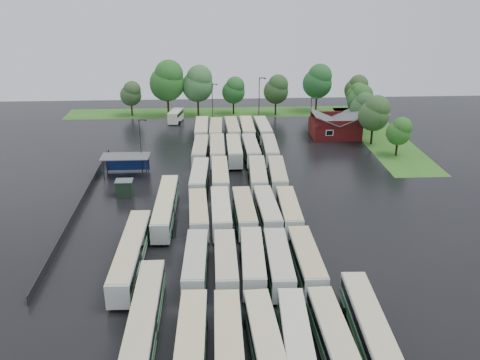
{
  "coord_description": "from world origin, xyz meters",
  "views": [
    {
      "loc": [
        -2.33,
        -66.07,
        33.34
      ],
      "look_at": [
        2.0,
        12.0,
        2.5
      ],
      "focal_mm": 40.0,
      "sensor_mm": 36.0,
      "label": 1
    }
  ],
  "objects": [
    {
      "name": "bus_r0c0",
      "position": [
        -4.54,
        -25.97,
        1.88
      ],
      "size": [
        2.89,
        12.35,
        3.42
      ],
      "rotation": [
        0.0,
        0.0,
        -0.02
      ],
      "color": "silver",
      "rests_on": "ground"
    },
    {
      "name": "tree_north_6",
      "position": [
        33.64,
        62.62,
        6.13
      ],
      "size": [
        5.76,
        5.76,
        9.53
      ],
      "color": "#2F2013",
      "rests_on": "ground"
    },
    {
      "name": "bus_r3c3",
      "position": [
        5.06,
        14.82,
        1.93
      ],
      "size": [
        3.19,
        12.69,
        3.51
      ],
      "rotation": [
        0.0,
        0.0,
        -0.04
      ],
      "color": "silver",
      "rests_on": "ground"
    },
    {
      "name": "tree_east_0",
      "position": [
        33.21,
        29.39,
        4.94
      ],
      "size": [
        4.66,
        4.64,
        7.68
      ],
      "color": "black",
      "rests_on": "ground"
    },
    {
      "name": "puddle_4",
      "position": [
        13.9,
        -17.96,
        0.0
      ],
      "size": [
        2.88,
        2.88,
        0.01
      ],
      "primitive_type": "cylinder",
      "color": "black",
      "rests_on": "ground"
    },
    {
      "name": "tree_east_1",
      "position": [
        30.46,
        36.72,
        6.6
      ],
      "size": [
        6.19,
        6.19,
        10.25
      ],
      "color": "black",
      "rests_on": "ground"
    },
    {
      "name": "bus_r1c4",
      "position": [
        8.34,
        -12.54,
        1.92
      ],
      "size": [
        2.76,
        12.53,
        3.48
      ],
      "rotation": [
        0.0,
        0.0,
        0.01
      ],
      "color": "silver",
      "rests_on": "ground"
    },
    {
      "name": "bus_r5c2",
      "position": [
        2.05,
        42.09,
        1.88
      ],
      "size": [
        2.99,
        12.37,
        3.42
      ],
      "rotation": [
        0.0,
        0.0,
        0.03
      ],
      "color": "silver",
      "rests_on": "ground"
    },
    {
      "name": "lamp_post_nw",
      "position": [
        -14.55,
        23.24,
        5.56
      ],
      "size": [
        1.47,
        0.29,
        9.58
      ],
      "color": "#2D2D30",
      "rests_on": "ground"
    },
    {
      "name": "artic_bus_east",
      "position": [
        12.14,
        -26.58,
        1.89
      ],
      "size": [
        3.24,
        18.45,
        3.41
      ],
      "rotation": [
        0.0,
        0.0,
        -0.04
      ],
      "color": "silver",
      "rests_on": "ground"
    },
    {
      "name": "tree_north_5",
      "position": [
        24.26,
        64.37,
        7.73
      ],
      "size": [
        7.25,
        7.25,
        12.01
      ],
      "color": "black",
      "rests_on": "ground"
    },
    {
      "name": "ground",
      "position": [
        0.0,
        0.0,
        0.0
      ],
      "size": [
        160.0,
        160.0,
        0.0
      ],
      "primitive_type": "plane",
      "color": "black",
      "rests_on": "ground"
    },
    {
      "name": "bus_r1c1",
      "position": [
        -1.0,
        -12.36,
        1.82
      ],
      "size": [
        2.55,
        11.91,
        3.31
      ],
      "rotation": [
        0.0,
        0.0,
        0.0
      ],
      "color": "silver",
      "rests_on": "ground"
    },
    {
      "name": "bus_r2c2",
      "position": [
        2.01,
        1.31,
        1.86
      ],
      "size": [
        2.91,
        12.25,
        3.39
      ],
      "rotation": [
        0.0,
        0.0,
        0.03
      ],
      "color": "silver",
      "rests_on": "ground"
    },
    {
      "name": "tree_east_3",
      "position": [
        31.48,
        51.01,
        6.13
      ],
      "size": [
        5.75,
        5.75,
        9.52
      ],
      "color": "#362315",
      "rests_on": "ground"
    },
    {
      "name": "bus_r5c3",
      "position": [
        5.2,
        42.2,
        1.89
      ],
      "size": [
        2.66,
        12.33,
        3.43
      ],
      "rotation": [
        0.0,
        0.0,
        0.0
      ],
      "color": "silver",
      "rests_on": "ground"
    },
    {
      "name": "tree_east_2",
      "position": [
        30.57,
        45.32,
        5.79
      ],
      "size": [
        5.43,
        5.43,
        9.0
      ],
      "color": "black",
      "rests_on": "ground"
    },
    {
      "name": "puddle_0",
      "position": [
        -1.07,
        -19.85,
        0.0
      ],
      "size": [
        5.67,
        5.67,
        0.01
      ],
      "primitive_type": "cylinder",
      "color": "black",
      "rests_on": "ground"
    },
    {
      "name": "bus_r2c3",
      "position": [
        5.22,
        1.46,
        1.88
      ],
      "size": [
        3.05,
        12.34,
        3.41
      ],
      "rotation": [
        0.0,
        0.0,
        0.04
      ],
      "color": "silver",
      "rests_on": "ground"
    },
    {
      "name": "puddle_1",
      "position": [
        7.22,
        -20.04,
        0.0
      ],
      "size": [
        3.8,
        3.8,
        0.01
      ],
      "primitive_type": "cylinder",
      "color": "black",
      "rests_on": "ground"
    },
    {
      "name": "bus_r1c2",
      "position": [
        2.12,
        -12.17,
        1.87
      ],
      "size": [
        3.03,
        12.33,
        3.41
      ],
      "rotation": [
        0.0,
        0.0,
        -0.04
      ],
      "color": "silver",
      "rests_on": "ground"
    },
    {
      "name": "bus_r5c1",
      "position": [
        -1.38,
        41.83,
        1.83
      ],
      "size": [
        2.93,
        12.05,
        3.33
      ],
      "rotation": [
        0.0,
        0.0,
        -0.03
      ],
      "color": "silver",
      "rests_on": "ground"
    },
    {
      "name": "bus_r4c1",
      "position": [
        -1.31,
        28.57,
        1.92
      ],
      "size": [
        2.76,
        12.55,
        3.49
      ],
      "rotation": [
        0.0,
        0.0,
        -0.01
      ],
      "color": "silver",
      "rests_on": "ground"
    },
    {
      "name": "artic_bus_west_c",
      "position": [
        -12.19,
        -9.63,
        1.91
      ],
      "size": [
        2.95,
        18.56,
        3.44
      ],
      "rotation": [
        0.0,
        0.0,
        -0.02
      ],
      "color": "silver",
      "rests_on": "ground"
    },
    {
      "name": "bus_r1c0",
      "position": [
        -4.47,
        -12.13,
        1.82
      ],
      "size": [
        2.89,
        11.97,
        3.31
      ],
      "rotation": [
        0.0,
        0.0,
        -0.03
      ],
      "color": "silver",
      "rests_on": "ground"
    },
    {
      "name": "utility_hut",
      "position": [
        -16.2,
        12.6,
        1.32
      ],
      "size": [
        2.7,
        2.2,
        2.62
      ],
      "color": "black",
      "rests_on": "ground"
    },
    {
      "name": "lamp_post_back_w",
      "position": [
        -1.86,
        55.85,
        5.23
      ],
      "size": [
        1.39,
        0.27,
        9.01
      ],
      "color": "#2D2D30",
      "rests_on": "ground"
    },
    {
      "name": "bus_r0c2",
      "position": [
        2.11,
        -25.96,
        1.83
      ],
      "size": [
        3.12,
        12.07,
        3.33
      ],
      "rotation": [
        0.0,
        0.0,
        0.05
      ],
      "color": "silver",
      "rests_on": "ground"
    },
    {
      "name": "bus_r2c0",
      "position": [
        -4.37,
        1.21,
        1.83
      ],
      "size": [
        3.01,
        12.03,
        3.32
      ],
      "rotation": [
        0.0,
        0.0,
        0.04
      ],
      "color": "silver",
      "rests_on": "ground"
    },
    {
      "name": "tree_north_0",
      "position": [
        -21.53,
        62.9,
        5.5
      ],
      "size": [
        5.17,
        5.17,
        8.56
      ],
      "color": "black",
      "rests_on": "ground"
    },
    {
      "name": "grass_strip_east",
      "position": [
        34.0,
        42.8,
        0.01
      ],
      "size": [
        10.0,
        50.0,
        0.01
      ],
      "primitive_type": "cube",
      "color": "#316C1D",
      "rests_on": "ground"
    },
    {
      "name": "grass_strip_north",
      "position": [
        2.0,
        64.8,
        0.01
      ],
      "size": [
        80.0,
        10.0,
        0.01
      ],
      "primitive_type": "cube",
      "color": "#316C1D",
      "rests_on": "ground"
    },
    {
      "name": "bus_r3c0",
      "position": [
        -4.44,
        14.72,
        1.88
      ],
      "size": [
        3.13,
        12.37,
        3.42
      ],
      "rotation": [
        0.0,
        0.0,
        -0.04
      ],
      "color": "silver",
      "rests_on": "ground"
    },
    {
      "name": "bus_r3c4",
      "position": [
        8.32,
        15.08,
        1.87
      ],
      "size": [
        3.18,
        12.34,
        3.4
      ],
      "rotation": [
        0.0,
        0.0,
        -0.05
      ],
      "color": "silver",
      "rests_on": "ground"
    },
    {
      "name": "brick_building",
      "position": [
        24.0,
        42.77,
        1.87
      ],
      "size": [
        10.07,
        8.6,
        5.39
      ],
      "color": "maroon",
      "rests_on": "ground"
    },
    {
      "name": "bus_r0c4",
      "position": [
        8.44,
        -25.85,
        1.84
      ],
      "size": [
        2.75,
        12.04,
        3.34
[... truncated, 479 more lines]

